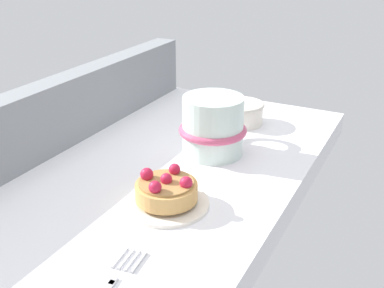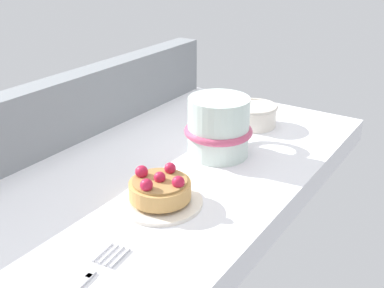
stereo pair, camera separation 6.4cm
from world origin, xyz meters
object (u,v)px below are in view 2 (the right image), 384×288
Objects in this scene: sugar_bowl at (254,114)px; raspberry_tart at (160,187)px; coffee_mug at (219,127)px; dessert_plate at (160,200)px.

raspberry_tart is at bearing -175.91° from sugar_bowl.
coffee_mug is 13.59cm from sugar_bowl.
raspberry_tart is 30.19cm from sugar_bowl.
raspberry_tart reaches higher than sugar_bowl.
coffee_mug is at bearing 4.75° from raspberry_tart.
dessert_plate is 17.27cm from coffee_mug.
raspberry_tart is 0.56× the size of coffee_mug.
sugar_bowl is at bearing 4.09° from raspberry_tart.
raspberry_tart reaches higher than dessert_plate.
sugar_bowl is (30.10, 2.17, 1.58)cm from dessert_plate.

